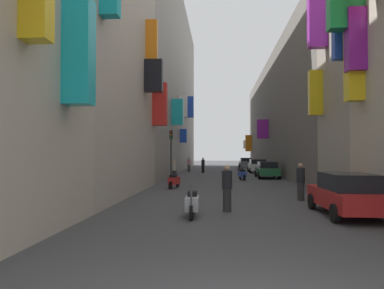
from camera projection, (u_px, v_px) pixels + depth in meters
The scene contains 19 objects.
ground_plane at pixel (225, 176), 33.70m from camera, with size 140.00×140.00×0.00m, color #424244.
building_left_mid_a at pixel (80, 31), 18.95m from camera, with size 7.07×12.02×17.43m.
building_left_mid_b at pixel (159, 84), 44.72m from camera, with size 7.10×39.58×21.77m.
building_right_mid_c at pixel (292, 118), 41.58m from camera, with size 7.28×43.34×12.71m.
parked_car_grey at pixel (245, 162), 54.79m from camera, with size 1.92×4.12×1.47m.
parked_car_white at pixel (257, 166), 39.94m from camera, with size 2.01×3.94×1.49m.
parked_car_red at pixel (347, 194), 12.36m from camera, with size 1.88×4.16×1.48m.
parked_car_green at pixel (267, 170), 31.08m from camera, with size 1.88×3.91×1.44m.
scooter_blue at pixel (242, 174), 29.00m from camera, with size 0.63×1.89×1.13m.
scooter_black at pixel (240, 170), 36.88m from camera, with size 0.56×1.98×1.13m.
scooter_green at pixel (250, 166), 48.29m from camera, with size 0.83×1.79×1.13m.
scooter_red at pixel (174, 181), 22.12m from camera, with size 0.65×1.94×1.13m.
scooter_silver at pixel (192, 203), 12.20m from camera, with size 0.47×1.83×1.13m.
pedestrian_crossing at pixel (301, 182), 16.42m from camera, with size 0.54×0.54×1.72m.
pedestrian_near_left at pixel (174, 170), 28.01m from camera, with size 0.53×0.53×1.69m.
pedestrian_near_right at pixel (189, 165), 41.04m from camera, with size 0.47×0.47×1.66m.
pedestrian_mid_street at pixel (203, 165), 39.42m from camera, with size 0.40×0.40×1.69m.
pedestrian_far_away at pixel (227, 188), 13.27m from camera, with size 0.54×0.54×1.75m.
traffic_light_near_corner at pixel (171, 146), 30.27m from camera, with size 0.26×0.34×4.13m.
Camera 1 is at (-0.62, -3.90, 2.18)m, focal length 33.27 mm.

